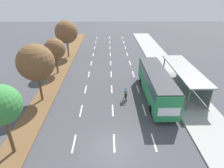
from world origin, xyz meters
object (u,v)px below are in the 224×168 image
median_tree_third (55,49)px  median_tree_second (36,63)px  median_tree_fourth (66,32)px  cyclist (126,94)px  bus (156,82)px  bus_shelter (186,77)px  median_tree_nearest (1,105)px

median_tree_third → median_tree_second: bearing=-89.7°
median_tree_third → median_tree_fourth: 8.34m
cyclist → median_tree_second: (-10.01, 0.10, 4.03)m
bus → median_tree_fourth: median_tree_fourth is taller
bus_shelter → cyclist: 8.36m
median_tree_third → bus: bearing=-29.8°
bus_shelter → bus: bus is taller
bus → median_tree_third: size_ratio=2.07×
median_tree_nearest → median_tree_third: size_ratio=1.10×
bus → median_tree_third: median_tree_third is taller
median_tree_nearest → median_tree_fourth: size_ratio=0.87×
bus_shelter → median_tree_nearest: bearing=-148.9°
cyclist → median_tree_fourth: size_ratio=0.27×
median_tree_nearest → bus: bearing=33.1°
median_tree_second → median_tree_third: (-0.04, 8.29, -0.86)m
cyclist → median_tree_nearest: 13.34m
bus_shelter → median_tree_third: bearing=161.8°
bus_shelter → bus: bearing=-155.7°
cyclist → median_tree_nearest: bearing=-140.2°
median_tree_nearest → median_tree_fourth: (0.00, 24.87, 0.27)m
median_tree_nearest → median_tree_third: 16.60m
cyclist → median_tree_second: bearing=179.4°
median_tree_second → median_tree_fourth: size_ratio=0.99×
cyclist → median_tree_second: 10.79m
median_tree_third → median_tree_nearest: bearing=-89.2°
median_tree_second → median_tree_third: median_tree_second is taller
bus_shelter → median_tree_third: size_ratio=2.01×
median_tree_nearest → median_tree_second: 8.30m
cyclist → median_tree_nearest: median_tree_nearest is taller
cyclist → median_tree_third: (-10.05, 8.39, 3.17)m
bus_shelter → cyclist: bus_shelter is taller
median_tree_nearest → median_tree_second: bearing=91.3°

